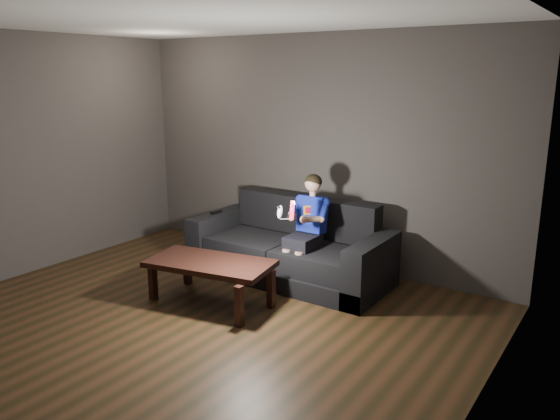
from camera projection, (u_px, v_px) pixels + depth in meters
The scene contains 10 objects.
floor at pixel (166, 337), 4.77m from camera, with size 5.00×5.00×0.00m, color black.
back_wall at pixel (315, 151), 6.45m from camera, with size 5.00×0.04×2.70m, color #3F3A37.
right_wall at pixel (470, 236), 3.08m from camera, with size 0.04×5.00×2.70m, color #3F3A37.
ceiling at pixel (148, 11), 4.11m from camera, with size 5.00×5.00×0.02m, color silver.
sofa at pixel (290, 253), 6.13m from camera, with size 2.25×0.97×0.87m.
child at pixel (307, 220), 5.84m from camera, with size 0.44×0.54×1.08m.
wii_remote_red at pixel (293, 210), 5.41m from camera, with size 0.06×0.08×0.19m.
nunchuk_white at pixel (280, 212), 5.50m from camera, with size 0.06×0.09×0.15m.
wii_remote_black at pixel (216, 212), 6.53m from camera, with size 0.04×0.16×0.03m.
coffee_table at pixel (210, 267), 5.39m from camera, with size 1.32×0.83×0.45m.
Camera 1 is at (3.27, -3.04, 2.24)m, focal length 35.00 mm.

